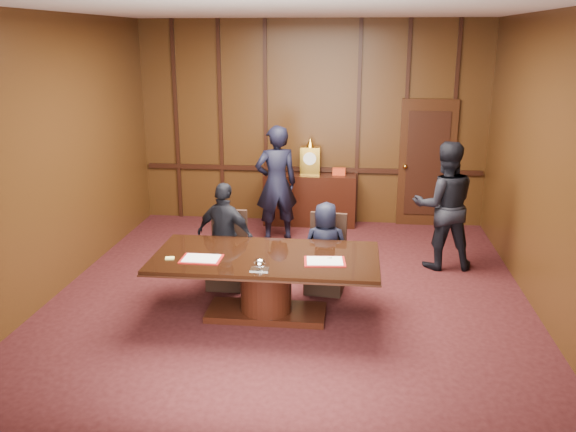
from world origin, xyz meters
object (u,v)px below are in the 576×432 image
object	(u,v)px
witness_right	(444,206)
signatory_right	(325,248)
signatory_left	(225,236)
sideboard	(310,198)
conference_table	(266,276)
witness_left	(276,184)

from	to	relation	value
witness_right	signatory_right	bearing A→B (deg)	28.50
signatory_left	witness_right	xyz separation A→B (m)	(2.91, 1.10, 0.20)
sideboard	signatory_right	distance (m)	2.99
sideboard	conference_table	distance (m)	3.77
sideboard	signatory_right	bearing A→B (deg)	-81.72
witness_left	signatory_left	bearing A→B (deg)	57.76
signatory_left	witness_right	world-z (taller)	witness_right
signatory_left	conference_table	bearing A→B (deg)	148.14
witness_left	witness_right	bearing A→B (deg)	138.28
signatory_left	signatory_right	distance (m)	1.30
signatory_left	witness_left	size ratio (longest dim) A/B	0.75
conference_table	witness_right	bearing A→B (deg)	40.02
sideboard	conference_table	size ratio (longest dim) A/B	0.61
sideboard	conference_table	bearing A→B (deg)	-93.33
signatory_right	witness_left	size ratio (longest dim) A/B	0.64
signatory_right	signatory_left	bearing A→B (deg)	-2.68
signatory_left	witness_right	distance (m)	3.12
signatory_left	signatory_right	xyz separation A→B (m)	(1.30, 0.00, -0.11)
sideboard	witness_left	size ratio (longest dim) A/B	0.85
witness_left	sideboard	bearing A→B (deg)	-138.14
sideboard	witness_left	xyz separation A→B (m)	(-0.47, -0.92, 0.45)
sideboard	signatory_right	size ratio (longest dim) A/B	1.34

